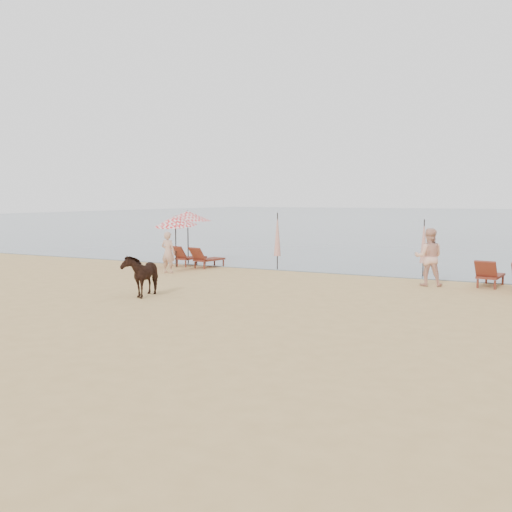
% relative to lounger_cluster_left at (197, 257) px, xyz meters
% --- Properties ---
extents(ground, '(120.00, 120.00, 0.00)m').
position_rel_lounger_cluster_left_xyz_m(ground, '(5.01, -9.54, -0.41)').
color(ground, tan).
rests_on(ground, ground).
extents(sea, '(160.00, 140.00, 0.06)m').
position_rel_lounger_cluster_left_xyz_m(sea, '(5.01, 70.46, -0.41)').
color(sea, '#51606B').
rests_on(sea, ground).
extents(lounger_cluster_left, '(1.94, 1.89, 0.59)m').
position_rel_lounger_cluster_left_xyz_m(lounger_cluster_left, '(0.00, 0.00, 0.00)').
color(lounger_cluster_left, maroon).
rests_on(lounger_cluster_left, ground).
extents(umbrella_open_left_a, '(2.03, 2.03, 2.31)m').
position_rel_lounger_cluster_left_xyz_m(umbrella_open_left_a, '(-0.96, 0.84, 1.67)').
color(umbrella_open_left_a, black).
rests_on(umbrella_open_left_a, ground).
extents(umbrella_open_left_b, '(1.74, 1.77, 2.22)m').
position_rel_lounger_cluster_left_xyz_m(umbrella_open_left_b, '(-0.71, -0.46, 1.51)').
color(umbrella_open_left_b, black).
rests_on(umbrella_open_left_b, ground).
extents(umbrella_closed_left, '(0.28, 0.28, 2.28)m').
position_rel_lounger_cluster_left_xyz_m(umbrella_closed_left, '(3.36, 0.70, 0.99)').
color(umbrella_closed_left, black).
rests_on(umbrella_closed_left, ground).
extents(umbrella_closed_right, '(0.26, 0.26, 2.09)m').
position_rel_lounger_cluster_left_xyz_m(umbrella_closed_right, '(8.97, 1.10, 0.88)').
color(umbrella_closed_right, black).
rests_on(umbrella_closed_right, ground).
extents(cow, '(0.99, 1.59, 1.25)m').
position_rel_lounger_cluster_left_xyz_m(cow, '(2.32, -6.64, 0.21)').
color(cow, black).
rests_on(cow, ground).
extents(beachgoer_left, '(0.59, 0.39, 1.58)m').
position_rel_lounger_cluster_left_xyz_m(beachgoer_left, '(0.04, -2.07, 0.38)').
color(beachgoer_left, tan).
rests_on(beachgoer_left, ground).
extents(beachgoer_right_a, '(1.04, 0.88, 1.88)m').
position_rel_lounger_cluster_left_xyz_m(beachgoer_right_a, '(9.50, -0.96, 0.53)').
color(beachgoer_right_a, '#E4A78E').
rests_on(beachgoer_right_a, ground).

